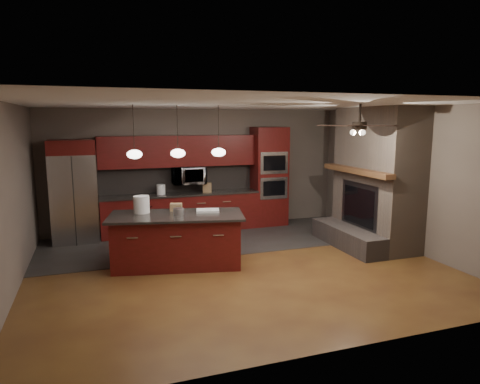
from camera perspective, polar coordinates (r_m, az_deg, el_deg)
name	(u,v)px	position (r m, az deg, el deg)	size (l,w,h in m)	color
ground	(239,266)	(7.62, -0.15, -9.88)	(7.00, 7.00, 0.00)	brown
ceiling	(239,104)	(7.20, -0.16, 11.65)	(7.00, 6.00, 0.02)	white
back_wall	(198,169)	(10.14, -5.66, 3.04)	(7.00, 0.02, 2.80)	#6D6157
right_wall	(407,179)	(9.03, 21.36, 1.65)	(0.02, 6.00, 2.80)	#6D6157
left_wall	(9,200)	(7.00, -28.40, -0.94)	(0.02, 6.00, 2.80)	#6D6157
slate_tile_patch	(212,240)	(9.26, -3.78, -6.35)	(7.00, 2.40, 0.01)	#2D2A28
fireplace_column	(374,182)	(9.07, 17.46, 1.24)	(1.30, 2.10, 2.80)	#786556
back_cabinetry	(180,193)	(9.86, -7.95, -0.16)	(3.59, 0.64, 2.20)	#5D1111
oven_tower	(269,177)	(10.40, 3.90, 2.06)	(0.80, 0.63, 2.38)	#5D1111
microwave	(189,175)	(9.85, -6.87, 2.24)	(0.73, 0.41, 0.50)	silver
refrigerator	(74,192)	(9.54, -21.24, 0.06)	(0.92, 0.75, 2.15)	silver
kitchen_island	(177,240)	(7.62, -8.42, -6.32)	(2.48, 1.52, 0.92)	#5D1111
white_bucket	(141,204)	(7.73, -13.00, -1.63)	(0.28, 0.28, 0.30)	white
paint_can	(179,212)	(7.45, -8.20, -2.60)	(0.18, 0.18, 0.12)	#B6B6BB
paint_tray	(208,211)	(7.67, -4.32, -2.49)	(0.40, 0.28, 0.04)	silver
cardboard_box	(176,207)	(7.81, -8.52, -2.00)	(0.21, 0.15, 0.13)	#96744D
counter_bucket	(161,189)	(9.73, -10.50, 0.33)	(0.19, 0.19, 0.22)	white
counter_box	(207,188)	(9.89, -4.40, 0.60)	(0.20, 0.15, 0.22)	#91714B
pendant_left	(134,154)	(7.56, -13.89, 4.93)	(0.26, 0.26, 0.92)	black
pendant_center	(178,153)	(7.66, -8.28, 5.17)	(0.26, 0.26, 0.92)	black
pendant_right	(219,152)	(7.84, -2.86, 5.35)	(0.26, 0.26, 0.92)	black
ceiling_fan	(359,125)	(7.29, 15.64, 8.59)	(1.27, 1.33, 0.41)	black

